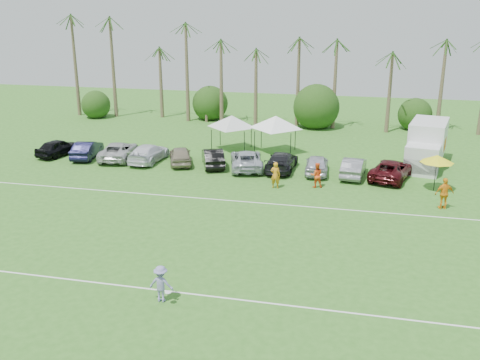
# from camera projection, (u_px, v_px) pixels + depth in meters

# --- Properties ---
(ground) EXTENTS (120.00, 120.00, 0.00)m
(ground) POSITION_uv_depth(u_px,v_px,m) (89.00, 307.00, 22.44)
(ground) COLOR #326C20
(ground) RESTS_ON ground
(field_lines) EXTENTS (80.00, 12.10, 0.01)m
(field_lines) POSITION_uv_depth(u_px,v_px,m) (158.00, 233.00, 29.85)
(field_lines) COLOR white
(field_lines) RESTS_ON ground
(palm_tree_0) EXTENTS (2.40, 2.40, 8.90)m
(palm_tree_0) POSITION_uv_depth(u_px,v_px,m) (69.00, 50.00, 60.08)
(palm_tree_0) COLOR brown
(palm_tree_0) RESTS_ON ground
(palm_tree_1) EXTENTS (2.40, 2.40, 9.90)m
(palm_tree_1) POSITION_uv_depth(u_px,v_px,m) (109.00, 43.00, 58.75)
(palm_tree_1) COLOR brown
(palm_tree_1) RESTS_ON ground
(palm_tree_2) EXTENTS (2.40, 2.40, 10.90)m
(palm_tree_2) POSITION_uv_depth(u_px,v_px,m) (151.00, 35.00, 57.42)
(palm_tree_2) COLOR brown
(palm_tree_2) RESTS_ON ground
(palm_tree_3) EXTENTS (2.40, 2.40, 11.90)m
(palm_tree_3) POSITION_uv_depth(u_px,v_px,m) (186.00, 27.00, 56.30)
(palm_tree_3) COLOR brown
(palm_tree_3) RESTS_ON ground
(palm_tree_4) EXTENTS (2.40, 2.40, 8.90)m
(palm_tree_4) POSITION_uv_depth(u_px,v_px,m) (223.00, 53.00, 56.25)
(palm_tree_4) COLOR brown
(palm_tree_4) RESTS_ON ground
(palm_tree_5) EXTENTS (2.40, 2.40, 9.90)m
(palm_tree_5) POSITION_uv_depth(u_px,v_px,m) (261.00, 45.00, 55.13)
(palm_tree_5) COLOR brown
(palm_tree_5) RESTS_ON ground
(palm_tree_6) EXTENTS (2.40, 2.40, 10.90)m
(palm_tree_6) POSITION_uv_depth(u_px,v_px,m) (300.00, 37.00, 54.01)
(palm_tree_6) COLOR brown
(palm_tree_6) RESTS_ON ground
(palm_tree_7) EXTENTS (2.40, 2.40, 11.90)m
(palm_tree_7) POSITION_uv_depth(u_px,v_px,m) (340.00, 28.00, 52.90)
(palm_tree_7) COLOR brown
(palm_tree_7) RESTS_ON ground
(palm_tree_8) EXTENTS (2.40, 2.40, 8.90)m
(palm_tree_8) POSITION_uv_depth(u_px,v_px,m) (390.00, 56.00, 52.63)
(palm_tree_8) COLOR brown
(palm_tree_8) RESTS_ON ground
(palm_tree_9) EXTENTS (2.40, 2.40, 9.90)m
(palm_tree_9) POSITION_uv_depth(u_px,v_px,m) (445.00, 48.00, 51.29)
(palm_tree_9) COLOR brown
(palm_tree_9) RESTS_ON ground
(bush_tree_0) EXTENTS (4.00, 4.00, 4.00)m
(bush_tree_0) POSITION_uv_depth(u_px,v_px,m) (101.00, 100.00, 62.11)
(bush_tree_0) COLOR brown
(bush_tree_0) RESTS_ON ground
(bush_tree_1) EXTENTS (4.00, 4.00, 4.00)m
(bush_tree_1) POSITION_uv_depth(u_px,v_px,m) (209.00, 104.00, 59.34)
(bush_tree_1) COLOR brown
(bush_tree_1) RESTS_ON ground
(bush_tree_2) EXTENTS (4.00, 4.00, 4.00)m
(bush_tree_2) POSITION_uv_depth(u_px,v_px,m) (317.00, 109.00, 56.79)
(bush_tree_2) COLOR brown
(bush_tree_2) RESTS_ON ground
(bush_tree_3) EXTENTS (4.00, 4.00, 4.00)m
(bush_tree_3) POSITION_uv_depth(u_px,v_px,m) (415.00, 112.00, 54.66)
(bush_tree_3) COLOR brown
(bush_tree_3) RESTS_ON ground
(sideline_player_a) EXTENTS (0.70, 0.48, 1.88)m
(sideline_player_a) POSITION_uv_depth(u_px,v_px,m) (275.00, 175.00, 37.04)
(sideline_player_a) COLOR orange
(sideline_player_a) RESTS_ON ground
(sideline_player_b) EXTENTS (1.00, 0.86, 1.77)m
(sideline_player_b) POSITION_uv_depth(u_px,v_px,m) (316.00, 175.00, 37.20)
(sideline_player_b) COLOR #FC561C
(sideline_player_b) RESTS_ON ground
(sideline_player_c) EXTENTS (1.27, 0.82, 2.01)m
(sideline_player_c) POSITION_uv_depth(u_px,v_px,m) (444.00, 193.00, 33.16)
(sideline_player_c) COLOR orange
(sideline_player_c) RESTS_ON ground
(box_truck) EXTENTS (3.82, 7.09, 3.47)m
(box_truck) POSITION_uv_depth(u_px,v_px,m) (427.00, 143.00, 42.04)
(box_truck) COLOR silver
(box_truck) RESTS_ON ground
(canopy_tent_left) EXTENTS (4.46, 4.46, 3.61)m
(canopy_tent_left) POSITION_uv_depth(u_px,v_px,m) (232.00, 115.00, 46.36)
(canopy_tent_left) COLOR black
(canopy_tent_left) RESTS_ON ground
(canopy_tent_right) EXTENTS (4.68, 4.68, 3.79)m
(canopy_tent_right) POSITION_uv_depth(u_px,v_px,m) (276.00, 116.00, 45.37)
(canopy_tent_right) COLOR black
(canopy_tent_right) RESTS_ON ground
(market_umbrella) EXTENTS (2.27, 2.27, 2.53)m
(market_umbrella) POSITION_uv_depth(u_px,v_px,m) (437.00, 159.00, 36.11)
(market_umbrella) COLOR black
(market_umbrella) RESTS_ON ground
(frisbee_player) EXTENTS (1.06, 0.66, 1.64)m
(frisbee_player) POSITION_uv_depth(u_px,v_px,m) (161.00, 284.00, 22.67)
(frisbee_player) COLOR #8380B6
(frisbee_player) RESTS_ON ground
(parked_car_0) EXTENTS (2.63, 4.48, 1.43)m
(parked_car_0) POSITION_uv_depth(u_px,v_px,m) (58.00, 147.00, 45.31)
(parked_car_0) COLOR black
(parked_car_0) RESTS_ON ground
(parked_car_1) EXTENTS (2.18, 4.53, 1.43)m
(parked_car_1) POSITION_uv_depth(u_px,v_px,m) (87.00, 150.00, 44.62)
(parked_car_1) COLOR black
(parked_car_1) RESTS_ON ground
(parked_car_2) EXTENTS (3.18, 5.47, 1.43)m
(parked_car_2) POSITION_uv_depth(u_px,v_px,m) (119.00, 151.00, 44.27)
(parked_car_2) COLOR #B2B2B2
(parked_car_2) RESTS_ON ground
(parked_car_3) EXTENTS (2.26, 5.03, 1.43)m
(parked_car_3) POSITION_uv_depth(u_px,v_px,m) (149.00, 153.00, 43.54)
(parked_car_3) COLOR white
(parked_car_3) RESTS_ON ground
(parked_car_4) EXTENTS (3.09, 4.53, 1.43)m
(parked_car_4) POSITION_uv_depth(u_px,v_px,m) (180.00, 155.00, 42.91)
(parked_car_4) COLOR gray
(parked_car_4) RESTS_ON ground
(parked_car_5) EXTENTS (2.98, 4.60, 1.43)m
(parked_car_5) POSITION_uv_depth(u_px,v_px,m) (213.00, 157.00, 42.29)
(parked_car_5) COLOR black
(parked_car_5) RESTS_ON ground
(parked_car_6) EXTENTS (3.61, 5.59, 1.43)m
(parked_car_6) POSITION_uv_depth(u_px,v_px,m) (246.00, 160.00, 41.64)
(parked_car_6) COLOR #ADB2BB
(parked_car_6) RESTS_ON ground
(parked_car_7) EXTENTS (2.17, 5.00, 1.43)m
(parked_car_7) POSITION_uv_depth(u_px,v_px,m) (281.00, 161.00, 41.22)
(parked_car_7) COLOR black
(parked_car_7) RESTS_ON ground
(parked_car_8) EXTENTS (1.92, 4.29, 1.43)m
(parked_car_8) POSITION_uv_depth(u_px,v_px,m) (317.00, 164.00, 40.44)
(parked_car_8) COLOR #B3B2BF
(parked_car_8) RESTS_ON ground
(parked_car_9) EXTENTS (1.93, 4.47, 1.43)m
(parked_car_9) POSITION_uv_depth(u_px,v_px,m) (353.00, 167.00, 39.69)
(parked_car_9) COLOR slate
(parked_car_9) RESTS_ON ground
(parked_car_10) EXTENTS (3.72, 5.61, 1.43)m
(parked_car_10) POSITION_uv_depth(u_px,v_px,m) (392.00, 170.00, 39.09)
(parked_car_10) COLOR #410C10
(parked_car_10) RESTS_ON ground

